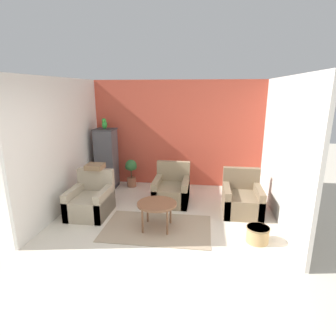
{
  "coord_description": "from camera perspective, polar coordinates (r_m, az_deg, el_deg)",
  "views": [
    {
      "loc": [
        0.7,
        -3.44,
        2.37
      ],
      "look_at": [
        0.0,
        1.72,
        0.91
      ],
      "focal_mm": 30.0,
      "sensor_mm": 36.0,
      "label": 1
    }
  ],
  "objects": [
    {
      "name": "armchair_middle",
      "position": [
        6.09,
        0.74,
        -4.57
      ],
      "size": [
        0.73,
        0.87,
        0.83
      ],
      "color": "#8E7A5B",
      "rests_on": "ground_plane"
    },
    {
      "name": "wall_back_accent",
      "position": [
        7.03,
        1.94,
        6.89
      ],
      "size": [
        4.26,
        0.06,
        2.6
      ],
      "color": "#C64C38",
      "rests_on": "ground_plane"
    },
    {
      "name": "wall_left",
      "position": [
        5.97,
        -20.48,
        4.34
      ],
      "size": [
        0.06,
        3.44,
        2.6
      ],
      "color": "silver",
      "rests_on": "ground_plane"
    },
    {
      "name": "birdcage",
      "position": [
        7.05,
        -12.37,
        1.89
      ],
      "size": [
        0.48,
        0.48,
        1.47
      ],
      "color": "#353539",
      "rests_on": "ground_plane"
    },
    {
      "name": "wall_right",
      "position": [
        5.45,
        22.49,
        3.14
      ],
      "size": [
        0.06,
        3.44,
        2.6
      ],
      "color": "silver",
      "rests_on": "ground_plane"
    },
    {
      "name": "throw_pillow",
      "position": [
        5.81,
        -14.61,
        0.29
      ],
      "size": [
        0.33,
        0.33,
        0.1
      ],
      "color": "#846647",
      "rests_on": "armchair_left"
    },
    {
      "name": "coffee_table",
      "position": [
        4.89,
        -2.28,
        -7.59
      ],
      "size": [
        0.68,
        0.68,
        0.49
      ],
      "color": "brown",
      "rests_on": "ground_plane"
    },
    {
      "name": "armchair_right",
      "position": [
        5.79,
        14.75,
        -6.22
      ],
      "size": [
        0.73,
        0.87,
        0.83
      ],
      "color": "#7A664C",
      "rests_on": "ground_plane"
    },
    {
      "name": "ground_plane",
      "position": [
        4.23,
        -3.32,
        -18.39
      ],
      "size": [
        20.0,
        20.0,
        0.0
      ],
      "primitive_type": "plane",
      "color": "beige",
      "rests_on": "ground"
    },
    {
      "name": "parrot",
      "position": [
        6.9,
        -12.77,
        8.73
      ],
      "size": [
        0.12,
        0.21,
        0.26
      ],
      "color": "green",
      "rests_on": "birdcage"
    },
    {
      "name": "potted_plant",
      "position": [
        7.06,
        -7.5,
        -0.47
      ],
      "size": [
        0.31,
        0.28,
        0.7
      ],
      "color": "brown",
      "rests_on": "ground_plane"
    },
    {
      "name": "armchair_left",
      "position": [
        5.72,
        -15.41,
        -6.55
      ],
      "size": [
        0.73,
        0.87,
        0.83
      ],
      "color": "tan",
      "rests_on": "ground_plane"
    },
    {
      "name": "wicker_basket",
      "position": [
        4.83,
        17.75,
        -12.64
      ],
      "size": [
        0.37,
        0.37,
        0.26
      ],
      "color": "tan",
      "rests_on": "ground_plane"
    },
    {
      "name": "area_rug",
      "position": [
        5.08,
        -2.23,
        -12.08
      ],
      "size": [
        1.88,
        1.22,
        0.01
      ],
      "color": "gray",
      "rests_on": "ground_plane"
    }
  ]
}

